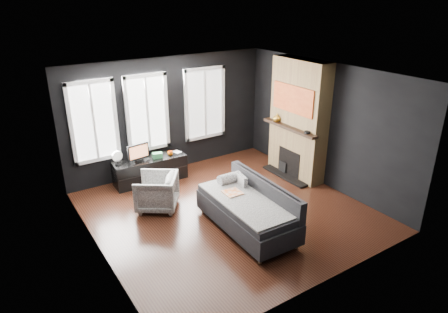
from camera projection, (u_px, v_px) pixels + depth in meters
floor at (228, 211)px, 7.88m from camera, size 5.00×5.00×0.00m
ceiling at (229, 75)px, 6.85m from camera, size 5.00×5.00×0.00m
wall_back at (169, 115)px, 9.30m from camera, size 5.00×0.02×2.70m
wall_left at (93, 180)px, 6.11m from camera, size 0.02×5.00×2.70m
wall_right at (324, 125)px, 8.63m from camera, size 0.02×5.00×2.70m
windows at (148, 73)px, 8.65m from camera, size 4.00×0.16×1.76m
fireplace at (298, 120)px, 8.99m from camera, size 0.70×1.62×2.70m
sofa at (247, 207)px, 7.14m from camera, size 1.10×2.11×0.90m
stripe_pillow at (242, 183)px, 7.58m from camera, size 0.13×0.35×0.34m
armchair at (157, 190)px, 7.87m from camera, size 1.03×1.04×0.79m
media_console at (150, 170)px, 9.04m from camera, size 1.65×0.59×0.56m
monitor at (138, 152)px, 8.70m from camera, size 0.52×0.18×0.46m
desk_fan at (117, 158)px, 8.53m from camera, size 0.26×0.26×0.33m
mug at (170, 153)px, 9.09m from camera, size 0.14×0.11×0.12m
book at (174, 149)px, 9.19m from camera, size 0.14×0.05×0.20m
storage_box at (157, 155)px, 8.95m from camera, size 0.24×0.18×0.12m
mantel_vase at (277, 118)px, 9.22m from camera, size 0.24×0.25×0.18m
mantel_clock at (307, 132)px, 8.48m from camera, size 0.17×0.17×0.04m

